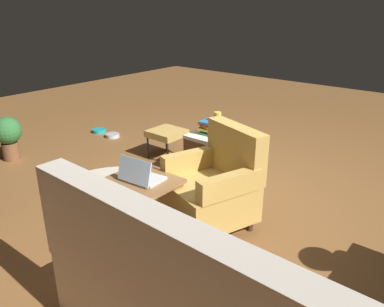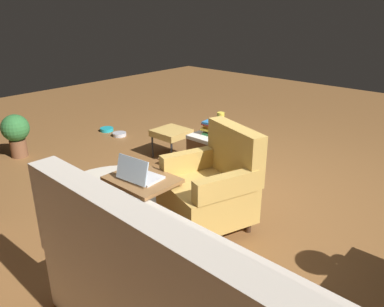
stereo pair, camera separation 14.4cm
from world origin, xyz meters
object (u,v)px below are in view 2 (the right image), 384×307
wicker_hamper (214,155)px  pet_bowl_teal (107,129)px  armchair (212,187)px  laptop_desk (143,184)px  ottoman (171,133)px  book_stack_hamper (215,128)px  potted_plant (16,132)px  laptop (138,174)px  pet_bowl_steel (119,134)px  yellow_mug (221,117)px

wicker_hamper → pet_bowl_teal: 2.23m
armchair → laptop_desk: (0.39, 0.45, 0.06)m
ottoman → pet_bowl_teal: bearing=-2.9°
wicker_hamper → book_stack_hamper: book_stack_hamper is taller
laptop_desk → potted_plant: bearing=-0.9°
laptop → book_stack_hamper: 1.34m
book_stack_hamper → pet_bowl_steel: 1.97m
laptop → ottoman: (1.00, -1.37, -0.22)m
laptop_desk → ottoman: bearing=-53.3°
laptop → pet_bowl_steel: size_ratio=1.71×
pet_bowl_steel → laptop: bearing=146.2°
ottoman → pet_bowl_teal: ottoman is taller
wicker_hamper → pet_bowl_steel: (1.89, -0.12, -0.22)m
laptop_desk → wicker_hamper: size_ratio=1.17×
pet_bowl_steel → pet_bowl_teal: same height
armchair → pet_bowl_teal: armchair is taller
yellow_mug → pet_bowl_steel: bearing=-2.3°
book_stack_hamper → ottoman: bearing=-4.8°
book_stack_hamper → pet_bowl_teal: bearing=-3.5°
armchair → pet_bowl_teal: size_ratio=4.35×
laptop → book_stack_hamper: size_ratio=1.21×
pet_bowl_steel → yellow_mug: bearing=177.7°
laptop_desk → wicker_hamper: 1.31m
yellow_mug → pet_bowl_steel: size_ratio=0.50×
laptop_desk → ottoman: laptop_desk is taller
laptop_desk → pet_bowl_steel: 2.59m
potted_plant → armchair: bearing=-171.9°
armchair → book_stack_hamper: armchair is taller
laptop_desk → yellow_mug: (0.21, -1.31, 0.26)m
book_stack_hamper → potted_plant: book_stack_hamper is taller
armchair → wicker_hamper: 1.05m
laptop_desk → wicker_hamper: bearing=-78.6°
yellow_mug → pet_bowl_steel: 2.04m
laptop_desk → pet_bowl_teal: 2.87m
yellow_mug → pet_bowl_teal: size_ratio=0.50×
potted_plant → pet_bowl_teal: bearing=-89.0°
ottoman → laptop_desk: bearing=126.7°
yellow_mug → book_stack_hamper: bearing=43.9°
laptop_desk → book_stack_hamper: size_ratio=1.98×
armchair → pet_bowl_steel: size_ratio=4.35×
laptop → pet_bowl_teal: bearing=-30.3°
laptop → wicker_hamper: laptop is taller
book_stack_hamper → pet_bowl_teal: size_ratio=1.41×
armchair → laptop: bearing=51.7°
armchair → yellow_mug: bearing=-55.5°
book_stack_hamper → pet_bowl_teal: book_stack_hamper is taller
armchair → book_stack_hamper: (0.64, -0.83, 0.20)m
armchair → laptop_desk: armchair is taller
pet_bowl_teal → laptop: bearing=149.7°
armchair → pet_bowl_steel: (2.53, -0.95, -0.34)m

